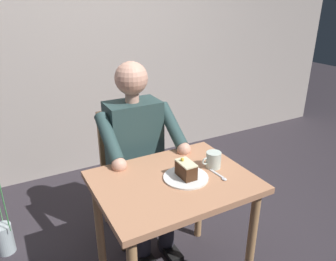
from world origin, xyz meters
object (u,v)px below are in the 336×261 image
object	(u,v)px
cake_slice	(186,169)
chair	(130,165)
dessert_spoon	(221,176)
dining_table	(173,196)
seated_person	(139,153)
coffee_cup	(213,160)

from	to	relation	value
cake_slice	chair	bearing A→B (deg)	-84.49
dessert_spoon	chair	bearing A→B (deg)	-72.32
dining_table	chair	world-z (taller)	chair
dining_table	dessert_spoon	world-z (taller)	dessert_spoon
cake_slice	dining_table	bearing A→B (deg)	-19.35
dining_table	chair	size ratio (longest dim) A/B	0.93
dining_table	seated_person	bearing A→B (deg)	-90.00
seated_person	coffee_cup	size ratio (longest dim) A/B	10.52
dining_table	seated_person	size ratio (longest dim) A/B	0.66
chair	dessert_spoon	distance (m)	0.83
dining_table	dessert_spoon	distance (m)	0.29
dining_table	seated_person	world-z (taller)	seated_person
cake_slice	seated_person	bearing A→B (deg)	-82.65
dining_table	cake_slice	bearing A→B (deg)	160.65
chair	dining_table	bearing A→B (deg)	90.00
seated_person	cake_slice	size ratio (longest dim) A/B	10.11
seated_person	dining_table	bearing A→B (deg)	90.00
chair	coffee_cup	bearing A→B (deg)	112.74
chair	cake_slice	xyz separation A→B (m)	(-0.06, 0.67, 0.28)
cake_slice	dessert_spoon	world-z (taller)	cake_slice
chair	seated_person	distance (m)	0.24
cake_slice	dessert_spoon	distance (m)	0.20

